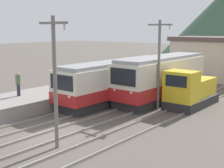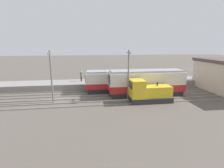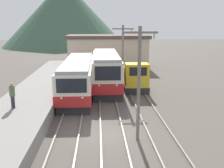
{
  "view_description": "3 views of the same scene",
  "coord_description": "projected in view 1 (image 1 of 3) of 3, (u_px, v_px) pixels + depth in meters",
  "views": [
    {
      "loc": [
        13.64,
        -10.9,
        6.12
      ],
      "look_at": [
        -0.9,
        6.86,
        2.0
      ],
      "focal_mm": 50.0,
      "sensor_mm": 36.0,
      "label": 1
    },
    {
      "loc": [
        24.36,
        3.65,
        7.43
      ],
      "look_at": [
        0.47,
        7.13,
        1.93
      ],
      "focal_mm": 28.0,
      "sensor_mm": 36.0,
      "label": 2
    },
    {
      "loc": [
        -0.63,
        -15.4,
        6.85
      ],
      "look_at": [
        0.55,
        6.52,
        1.76
      ],
      "focal_mm": 42.0,
      "sensor_mm": 36.0,
      "label": 3
    }
  ],
  "objects": [
    {
      "name": "catenary_mast_near",
      "position": [
        55.0,
        78.0,
        15.54
      ],
      "size": [
        2.0,
        0.2,
        6.72
      ],
      "color": "slate",
      "rests_on": "ground"
    },
    {
      "name": "catenary_mast_mid",
      "position": [
        159.0,
        61.0,
        23.16
      ],
      "size": [
        2.0,
        0.2,
        6.72
      ],
      "color": "slate",
      "rests_on": "ground"
    },
    {
      "name": "track_right",
      "position": [
        89.0,
        149.0,
        15.87
      ],
      "size": [
        1.54,
        60.0,
        0.14
      ],
      "color": "gray",
      "rests_on": "ground"
    },
    {
      "name": "commuter_train_left",
      "position": [
        119.0,
        82.0,
        26.79
      ],
      "size": [
        2.84,
        13.24,
        3.4
      ],
      "color": "#28282B",
      "rests_on": "ground"
    },
    {
      "name": "commuter_train_center",
      "position": [
        162.0,
        80.0,
        26.79
      ],
      "size": [
        2.84,
        11.19,
        3.78
      ],
      "color": "#28282B",
      "rests_on": "ground"
    },
    {
      "name": "track_left",
      "position": [
        22.0,
        126.0,
        19.49
      ],
      "size": [
        1.54,
        60.0,
        0.14
      ],
      "color": "gray",
      "rests_on": "ground"
    },
    {
      "name": "track_center",
      "position": [
        51.0,
        136.0,
        17.75
      ],
      "size": [
        1.54,
        60.0,
        0.14
      ],
      "color": "gray",
      "rests_on": "ground"
    },
    {
      "name": "person_on_platform",
      "position": [
        18.0,
        83.0,
        23.68
      ],
      "size": [
        0.38,
        0.38,
        1.85
      ],
      "color": "#282833",
      "rests_on": "platform_left"
    },
    {
      "name": "ground_plane",
      "position": [
        49.0,
        136.0,
        17.88
      ],
      "size": [
        200.0,
        200.0,
        0.0
      ],
      "primitive_type": "plane",
      "color": "#564F47"
    },
    {
      "name": "shunting_locomotive",
      "position": [
        190.0,
        92.0,
        24.47
      ],
      "size": [
        2.4,
        5.48,
        3.0
      ],
      "color": "#28282B",
      "rests_on": "ground"
    }
  ]
}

